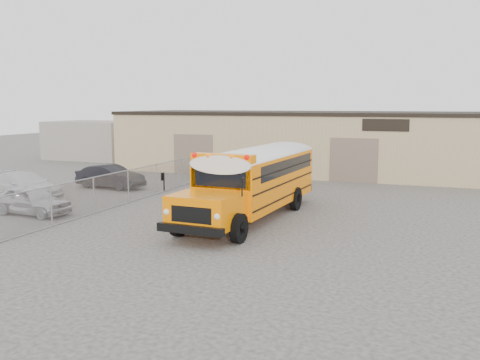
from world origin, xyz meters
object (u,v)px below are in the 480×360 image
(car_dark, at_px, (110,177))
(car_white, at_px, (25,186))
(school_bus_right, at_px, (298,162))
(car_silver, at_px, (31,200))
(school_bus_left, at_px, (261,162))
(tarp_bundle, at_px, (225,210))

(car_dark, bearing_deg, car_white, 163.63)
(school_bus_right, height_order, car_silver, school_bus_right)
(car_white, bearing_deg, car_dark, -5.41)
(school_bus_right, xyz_separation_m, car_silver, (-10.46, -10.19, -1.22))
(school_bus_left, relative_size, school_bus_right, 0.82)
(tarp_bundle, distance_m, car_dark, 12.85)
(car_silver, height_order, car_dark, car_dark)
(school_bus_left, distance_m, car_white, 14.40)
(school_bus_left, xyz_separation_m, car_white, (-10.53, -9.79, -0.77))
(school_bus_left, distance_m, car_dark, 9.69)
(school_bus_right, bearing_deg, tarp_bundle, -95.56)
(tarp_bundle, distance_m, car_white, 12.94)
(car_dark, bearing_deg, tarp_bundle, -117.88)
(school_bus_right, distance_m, car_white, 15.48)
(tarp_bundle, distance_m, car_silver, 9.66)
(school_bus_left, xyz_separation_m, school_bus_right, (3.16, -2.64, 0.38))
(car_dark, bearing_deg, school_bus_right, -75.19)
(school_bus_right, relative_size, tarp_bundle, 8.59)
(car_white, bearing_deg, school_bus_left, -30.94)
(tarp_bundle, xyz_separation_m, car_dark, (-10.77, 7.01, 0.06))
(car_white, relative_size, car_dark, 1.17)
(school_bus_left, relative_size, car_silver, 2.28)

